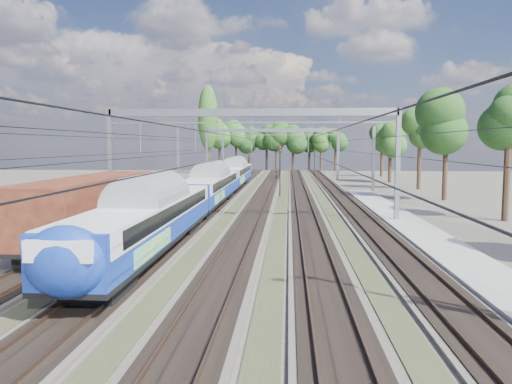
# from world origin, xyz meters

# --- Properties ---
(track_bed) EXTENTS (21.00, 130.00, 0.34)m
(track_bed) POSITION_xyz_m (-0.00, 45.00, 0.10)
(track_bed) COLOR #47423A
(track_bed) RESTS_ON ground
(platform) EXTENTS (3.00, 70.00, 0.30)m
(platform) POSITION_xyz_m (12.00, 20.00, 0.15)
(platform) COLOR gray
(platform) RESTS_ON ground
(catenary) EXTENTS (25.65, 130.00, 9.00)m
(catenary) POSITION_xyz_m (0.33, 52.69, 6.40)
(catenary) COLOR gray
(catenary) RESTS_ON ground
(tree_belt) EXTENTS (40.37, 98.62, 12.20)m
(tree_belt) POSITION_xyz_m (6.69, 93.99, 8.43)
(tree_belt) COLOR black
(tree_belt) RESTS_ON ground
(poplar) EXTENTS (4.40, 4.40, 19.04)m
(poplar) POSITION_xyz_m (-14.50, 98.00, 11.89)
(poplar) COLOR black
(poplar) RESTS_ON ground
(emu_train) EXTENTS (3.05, 64.43, 4.46)m
(emu_train) POSITION_xyz_m (-4.50, 37.55, 2.62)
(emu_train) COLOR black
(emu_train) RESTS_ON ground
(freight_boxcar) EXTENTS (3.22, 15.54, 4.01)m
(freight_boxcar) POSITION_xyz_m (-9.00, 19.51, 2.44)
(freight_boxcar) COLOR black
(freight_boxcar) RESTS_ON ground
(worker) EXTENTS (0.46, 0.65, 1.67)m
(worker) POSITION_xyz_m (0.91, 76.79, 0.84)
(worker) COLOR black
(worker) RESTS_ON ground
(signal_near) EXTENTS (0.40, 0.36, 6.00)m
(signal_near) POSITION_xyz_m (1.95, 49.11, 3.80)
(signal_near) COLOR black
(signal_near) RESTS_ON ground
(signal_far) EXTENTS (0.37, 0.34, 5.22)m
(signal_far) POSITION_xyz_m (7.95, 86.73, 3.30)
(signal_far) COLOR black
(signal_far) RESTS_ON ground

